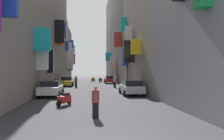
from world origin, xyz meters
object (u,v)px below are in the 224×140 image
Objects in this scene: parked_car_silver at (131,87)px; pedestrian_mid_street at (96,102)px; scooter_black at (70,80)px; traffic_light_near_corner at (128,68)px; parked_car_red at (110,79)px; scooter_orange at (93,80)px; pedestrian_crossing at (115,81)px; scooter_red at (64,99)px; pedestrian_near_right at (56,84)px; parked_car_white at (51,88)px; parked_car_yellow at (67,81)px; scooter_blue at (68,82)px; pedestrian_near_left at (76,81)px; scooter_green at (100,80)px.

pedestrian_mid_street is (-3.84, -10.24, 0.04)m from parked_car_silver.
scooter_black is 18.39m from traffic_light_near_corner.
scooter_orange is at bearing 114.83° from parked_car_red.
traffic_light_near_corner is (1.34, -2.62, 1.89)m from pedestrian_crossing.
parked_car_silver is at bearing -89.53° from parked_car_red.
traffic_light_near_corner is at bearing -85.38° from parked_car_red.
parked_car_silver is 9.57m from pedestrian_crossing.
pedestrian_mid_street is (1.94, -4.13, 0.34)m from scooter_red.
scooter_red is 11.49m from pedestrian_near_right.
scooter_red is (1.79, -5.88, -0.29)m from parked_car_white.
parked_car_yellow reaches higher than parked_car_red.
traffic_light_near_corner is at bearing -37.32° from parked_car_yellow.
scooter_blue is at bearing -89.09° from scooter_black.
pedestrian_near_left reaches higher than parked_car_red.
parked_car_yellow is 2.55× the size of scooter_green.
scooter_green is at bearing 71.52° from pedestrian_near_right.
scooter_blue is at bearing -164.03° from parked_car_red.
parked_car_yellow is 2.22× the size of scooter_blue.
pedestrian_crossing is (1.15, -14.30, 0.38)m from scooter_green.
scooter_blue is 5.49m from scooter_black.
pedestrian_crossing reaches higher than scooter_red.
pedestrian_crossing is 1.05× the size of pedestrian_mid_street.
parked_car_white is 21.25m from parked_car_red.
scooter_orange is at bearing 80.10° from parked_car_white.
scooter_blue is at bearing 88.76° from pedestrian_near_right.
parked_car_silver is 11.79m from pedestrian_near_left.
traffic_light_near_corner is at bearing -78.40° from scooter_orange.
parked_car_yellow is 7.72m from pedestrian_crossing.
parked_car_yellow is 1.08× the size of traffic_light_near_corner.
parked_car_yellow is 13.40m from scooter_orange.
parked_car_silver reaches higher than parked_car_yellow.
parked_car_red reaches higher than scooter_orange.
pedestrian_crossing is at bearing -48.36° from scooter_blue.
scooter_black is 33.51m from pedestrian_mid_street.
parked_car_silver is (0.16, -19.69, 0.04)m from parked_car_red.
scooter_red is (-5.78, -6.11, -0.30)m from parked_car_silver.
scooter_black is 1.16× the size of pedestrian_mid_street.
traffic_light_near_corner reaches higher than pedestrian_mid_street.
scooter_black is (-4.67, -2.80, -0.00)m from scooter_orange.
parked_car_silver is 9.41m from pedestrian_near_right.
parked_car_yellow is at bearing 88.86° from parked_car_white.
scooter_green and scooter_black have the same top height.
pedestrian_near_left is (1.75, 10.49, 0.08)m from parked_car_white.
scooter_green is 34.16m from pedestrian_mid_street.
pedestrian_near_right is (-7.70, -14.51, 0.05)m from parked_car_red.
traffic_light_near_corner reaches higher than pedestrian_crossing.
scooter_red is 1.01× the size of scooter_black.
scooter_red and scooter_black have the same top height.
pedestrian_near_right is (-7.86, 5.18, 0.01)m from parked_car_silver.
scooter_black is at bearing 108.42° from parked_car_silver.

